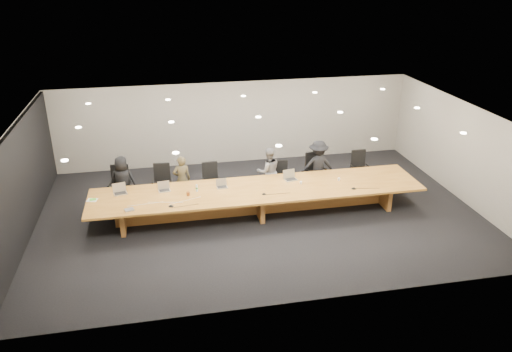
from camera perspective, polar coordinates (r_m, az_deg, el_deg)
The scene contains 28 objects.
ground at distance 13.86m, azimuth 0.24°, elevation -4.28°, with size 12.00×12.00×0.00m, color black.
back_wall at distance 16.98m, azimuth -2.46°, elevation 6.10°, with size 12.00×0.02×2.80m, color #B5AFA5.
left_wall_panel at distance 13.50m, azimuth -25.29°, elevation -1.00°, with size 0.08×7.84×2.74m, color black.
conference_table at distance 13.62m, azimuth 0.25°, elevation -2.34°, with size 9.00×1.80×0.75m.
chair_far_left at distance 14.54m, azimuth -15.31°, elevation -1.17°, with size 0.61×0.61×1.19m, color black, non-canonical shape.
chair_left at distance 14.58m, azimuth -10.66°, elevation -0.81°, with size 0.57×0.57×1.12m, color black, non-canonical shape.
chair_mid_left at distance 14.60m, azimuth -5.10°, elevation -0.55°, with size 0.55×0.55×1.07m, color black, non-canonical shape.
chair_mid_right at distance 14.91m, azimuth 2.98°, elevation -0.14°, with size 0.50×0.50×0.99m, color black, non-canonical shape.
chair_right at distance 15.23m, azimuth 6.82°, elevation 0.56°, with size 0.58×0.58×1.14m, color black, non-canonical shape.
chair_far_right at distance 15.76m, azimuth 11.82°, elevation 0.91°, with size 0.55×0.55×1.09m, color black, non-canonical shape.
person_a at distance 14.49m, azimuth -14.98°, elevation -0.61°, with size 0.72×0.47×1.47m, color black.
person_b at distance 14.39m, azimuth -8.46°, elevation -0.37°, with size 0.51×0.34×1.40m, color #3E3722.
person_c at distance 14.68m, azimuth 1.44°, elevation 0.53°, with size 0.71×0.56×1.47m, color slate.
person_d at distance 15.04m, azimuth 7.09°, elevation 1.15°, with size 1.02×0.59×1.59m, color black.
laptop_a at distance 13.66m, azimuth -15.29°, elevation -1.46°, with size 0.35×0.25×0.27m, color #B7A68B, non-canonical shape.
laptop_b at distance 13.57m, azimuth -10.46°, elevation -1.21°, with size 0.32×0.23×0.25m, color tan, non-canonical shape.
laptop_c at distance 13.58m, azimuth -3.91°, elevation -0.88°, with size 0.29×0.21×0.23m, color tan, non-canonical shape.
laptop_d at distance 14.05m, azimuth 4.00°, elevation 0.07°, with size 0.35×0.26×0.28m, color #B3A989, non-canonical shape.
water_bottle at distance 13.43m, azimuth -6.79°, elevation -1.38°, with size 0.06×0.06×0.19m, color silver.
amber_mug at distance 13.24m, azimuth -7.77°, elevation -2.02°, with size 0.08×0.08×0.11m, color brown.
paper_cup_near at distance 13.85m, azimuth 5.16°, elevation -0.77°, with size 0.07×0.07×0.08m, color silver.
paper_cup_far at distance 14.20m, azimuth 9.46°, elevation -0.37°, with size 0.07×0.07×0.08m, color white.
notepad at distance 13.56m, azimuth -18.22°, elevation -2.63°, with size 0.25×0.20×0.02m, color white.
lime_gadget at distance 13.54m, azimuth -18.15°, elevation -2.56°, with size 0.16×0.09×0.03m, color #52C534.
av_box at distance 12.77m, azimuth -14.29°, elevation -3.75°, with size 0.22×0.17×0.03m, color #ACACB1.
mic_left at distance 12.75m, azimuth -9.69°, elevation -3.37°, with size 0.14×0.14×0.03m, color black.
mic_center at distance 13.21m, azimuth 0.91°, elevation -2.04°, with size 0.12×0.12×0.03m, color black.
mic_right at distance 13.78m, azimuth 11.11°, elevation -1.37°, with size 0.14×0.14×0.03m, color black.
Camera 1 is at (-2.47, -12.03, 6.43)m, focal length 35.00 mm.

